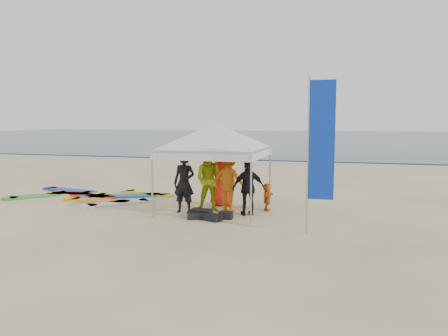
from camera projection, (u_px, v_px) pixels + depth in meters
name	position (u px, v px, depth m)	size (l,w,h in m)	color
ground	(190.00, 224.00, 11.35)	(120.00, 120.00, 0.00)	beige
ocean	(324.00, 137.00, 68.66)	(160.00, 84.00, 0.08)	#0C2633
shoreline_foam	(287.00, 161.00, 28.74)	(160.00, 1.20, 0.01)	silver
person_black_a	(184.00, 183.00, 12.68)	(0.64, 0.42, 1.74)	black
person_yellow	(210.00, 180.00, 12.90)	(0.90, 0.70, 1.85)	#B3C41B
person_orange_a	(229.00, 181.00, 12.90)	(1.18, 0.68, 1.83)	#CA6012
person_black_b	(248.00, 188.00, 12.34)	(0.92, 0.38, 1.57)	black
person_orange_b	(221.00, 176.00, 13.69)	(0.92, 0.60, 1.89)	red
person_seated	(267.00, 197.00, 12.98)	(0.77, 0.24, 0.83)	#CA5B11
canopy_tent	(215.00, 124.00, 12.75)	(3.93, 3.93, 2.97)	#A5A5A8
feather_flag	(320.00, 142.00, 10.05)	(0.62, 0.04, 3.71)	#A5A5A8
marker_pennant	(186.00, 192.00, 13.46)	(0.28, 0.28, 0.64)	#A5A5A8
gear_pile	(206.00, 215.00, 11.98)	(1.27, 0.79, 0.22)	black
surfboard_spread	(94.00, 196.00, 15.39)	(5.18, 3.39, 0.07)	blue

